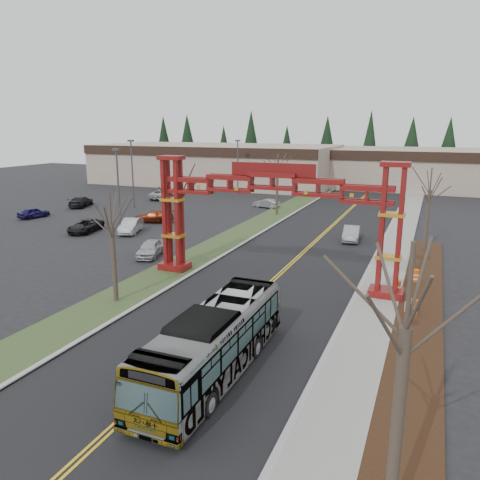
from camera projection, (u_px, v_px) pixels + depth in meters
The scene contains 35 objects.
ground at pixel (117, 425), 17.75m from camera, with size 200.00×200.00×0.00m, color black.
road at pixel (297, 258), 40.17m from camera, with size 12.00×110.00×0.02m, color black.
lane_line_left at pixel (296, 258), 40.21m from camera, with size 0.12×100.00×0.01m, color yellow.
lane_line_right at pixel (299, 258), 40.12m from camera, with size 0.12×100.00×0.01m, color yellow.
curb_right at pixel (371, 265), 37.85m from camera, with size 0.30×110.00×0.15m, color #A9A9A3.
sidewalk_right at pixel (389, 267), 37.31m from camera, with size 2.60×110.00×0.14m, color gray.
landscape_strip at pixel (415, 356), 22.89m from camera, with size 2.60×50.00×0.12m, color black.
grass_median at pixel (214, 249), 43.15m from camera, with size 4.00×110.00×0.08m, color #2F4924.
curb_left at pixel (232, 250), 42.45m from camera, with size 0.30×110.00×0.15m, color #A9A9A3.
gateway_arch at pixel (272, 201), 32.48m from camera, with size 18.20×1.60×8.90m.
retail_building_west at pixel (216, 164), 92.60m from camera, with size 46.00×22.30×7.50m.
retail_building_east at pixel (434, 169), 84.88m from camera, with size 38.00×20.30×7.00m.
conifer_treeline at pixel (386, 148), 98.63m from camera, with size 116.10×5.60×13.00m.
transit_bus at pixel (214, 342), 21.07m from camera, with size 2.64×11.28×3.14m, color #A1A5A9.
silver_sedan at pixel (351, 233), 46.21m from camera, with size 1.51×4.33×1.43m, color #A5A8AD.
parked_car_near_a at pixel (150, 248), 40.56m from camera, with size 1.68×4.19×1.43m, color #B8B8C0.
parked_car_near_b at pixel (131, 226), 49.57m from camera, with size 1.59×4.56×1.50m, color silver.
parked_car_near_c at pixel (85, 226), 49.92m from camera, with size 2.23×4.83×1.34m, color black.
parked_car_mid_a at pixel (153, 217), 54.98m from camera, with size 1.92×4.73×1.37m, color maroon.
parked_car_mid_b at pixel (34, 213), 57.65m from camera, with size 1.56×3.88×1.32m, color #1E1752.
parked_car_far_a at pixel (266, 203), 64.86m from camera, with size 1.30×3.72×1.23m, color #A0A3A8.
parked_car_far_b at pixel (164, 194), 72.57m from camera, with size 2.54×5.51×1.53m, color silver.
parked_car_far_c at pixel (81, 201), 65.67m from camera, with size 2.08×5.12×1.49m, color black.
bare_tree_median_near at pixel (111, 226), 29.04m from camera, with size 3.07×3.07×7.06m.
bare_tree_median_mid at pixel (177, 199), 36.23m from camera, with size 3.42×3.42×7.82m.
bare_tree_median_far at pixel (277, 171), 58.50m from camera, with size 3.13×3.13×7.67m.
bare_tree_right_near at pixel (406, 330), 11.26m from camera, with size 3.25×3.25×8.45m.
bare_tree_right_far at pixel (430, 191), 40.91m from camera, with size 2.98×2.98×7.55m.
light_pole_near at pixel (118, 185), 48.40m from camera, with size 0.77×0.38×8.85m.
light_pole_mid at pixel (132, 169), 63.93m from camera, with size 0.80×0.40×9.25m.
light_pole_far at pixel (238, 164), 75.40m from camera, with size 0.77×0.39×8.92m.
street_sign at pixel (409, 313), 24.61m from camera, with size 0.47×0.09×2.05m.
barrel_south at pixel (412, 308), 27.60m from camera, with size 0.60×0.60×1.11m.
barrel_mid at pixel (396, 288), 31.12m from camera, with size 0.57×0.57×1.05m.
barrel_north at pixel (415, 276), 33.73m from camera, with size 0.53×0.53×0.99m.
Camera 1 is at (10.32, -12.58, 11.02)m, focal length 35.00 mm.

